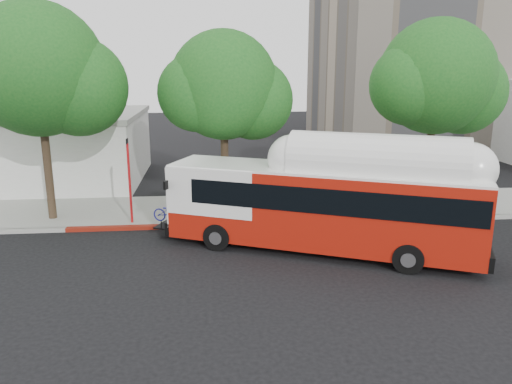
% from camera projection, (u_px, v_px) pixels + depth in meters
% --- Properties ---
extents(ground, '(120.00, 120.00, 0.00)m').
position_uv_depth(ground, '(258.00, 258.00, 18.64)').
color(ground, black).
rests_on(ground, ground).
extents(sidewalk, '(60.00, 5.00, 0.15)m').
position_uv_depth(sidewalk, '(245.00, 208.00, 24.89)').
color(sidewalk, gray).
rests_on(sidewalk, ground).
extents(curb_strip, '(60.00, 0.30, 0.15)m').
position_uv_depth(curb_strip, '(249.00, 224.00, 22.38)').
color(curb_strip, gray).
rests_on(curb_strip, ground).
extents(red_curb_segment, '(10.00, 0.32, 0.16)m').
position_uv_depth(red_curb_segment, '(182.00, 226.00, 22.10)').
color(red_curb_segment, maroon).
rests_on(red_curb_segment, ground).
extents(street_tree_left, '(6.67, 5.80, 9.74)m').
position_uv_depth(street_tree_left, '(50.00, 75.00, 21.58)').
color(street_tree_left, '#2D2116').
rests_on(street_tree_left, ground).
extents(street_tree_mid, '(5.75, 5.00, 8.62)m').
position_uv_depth(street_tree_mid, '(232.00, 90.00, 22.97)').
color(street_tree_mid, '#2D2116').
rests_on(street_tree_mid, ground).
extents(street_tree_right, '(6.21, 5.40, 9.18)m').
position_uv_depth(street_tree_right, '(444.00, 81.00, 23.61)').
color(street_tree_right, '#2D2116').
rests_on(street_tree_right, ground).
extents(low_commercial_bldg, '(16.20, 10.20, 4.25)m').
position_uv_depth(low_commercial_bldg, '(7.00, 147.00, 30.33)').
color(low_commercial_bldg, silver).
rests_on(low_commercial_bldg, ground).
extents(transit_bus, '(12.43, 7.04, 3.73)m').
position_uv_depth(transit_bus, '(323.00, 208.00, 18.94)').
color(transit_bus, '#A4170B').
rests_on(transit_bus, ground).
extents(signal_pole, '(0.11, 0.37, 3.94)m').
position_uv_depth(signal_pole, '(130.00, 182.00, 21.96)').
color(signal_pole, red).
rests_on(signal_pole, ground).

